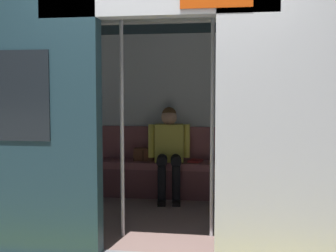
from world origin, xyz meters
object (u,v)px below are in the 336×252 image
at_px(train_car, 170,80).
at_px(person_seated, 169,146).
at_px(bench_seat, 185,171).
at_px(grab_pole_far, 212,124).
at_px(handbag, 144,154).
at_px(grab_pole_door, 122,124).
at_px(book, 195,161).

bearing_deg(train_car, person_seated, -81.08).
xyz_separation_m(bench_seat, grab_pole_far, (-0.43, 1.52, 0.73)).
bearing_deg(train_car, handbag, -64.00).
bearing_deg(person_seated, grab_pole_door, 82.36).
bearing_deg(grab_pole_door, book, -108.01).
xyz_separation_m(train_car, grab_pole_door, (0.36, 0.66, -0.43)).
distance_m(train_car, handbag, 1.51).
distance_m(train_car, grab_pole_far, 0.85).
bearing_deg(grab_pole_far, bench_seat, -74.38).
relative_size(handbag, grab_pole_door, 0.12).
relative_size(person_seated, grab_pole_door, 0.55).
xyz_separation_m(person_seated, book, (-0.34, -0.10, -0.20)).
height_order(train_car, grab_pole_door, train_car).
relative_size(bench_seat, grab_pole_door, 1.20).
bearing_deg(train_car, book, -100.40).
xyz_separation_m(train_car, book, (-0.19, -1.04, -1.04)).
bearing_deg(handbag, grab_pole_far, 122.36).
relative_size(bench_seat, grab_pole_far, 1.20).
height_order(grab_pole_door, grab_pole_far, same).
distance_m(train_car, book, 1.48).
relative_size(bench_seat, person_seated, 2.17).
height_order(bench_seat, person_seated, person_seated).
bearing_deg(grab_pole_far, handbag, -57.64).
bearing_deg(train_car, bench_seat, -93.78).
height_order(train_car, person_seated, train_car).
height_order(train_car, handbag, train_car).
relative_size(handbag, book, 1.18).
bearing_deg(book, train_car, 92.13).
relative_size(train_car, handbag, 24.62).
bearing_deg(grab_pole_door, person_seated, -97.64).
bearing_deg(book, bench_seat, 34.52).
xyz_separation_m(bench_seat, handbag, (0.57, -0.05, 0.20)).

